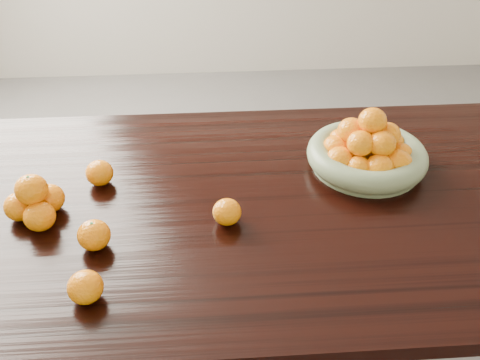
{
  "coord_description": "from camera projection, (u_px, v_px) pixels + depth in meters",
  "views": [
    {
      "loc": [
        -0.04,
        -1.14,
        1.63
      ],
      "look_at": [
        0.04,
        -0.02,
        0.83
      ],
      "focal_mm": 40.0,
      "sensor_mm": 36.0,
      "label": 1
    }
  ],
  "objects": [
    {
      "name": "loose_orange_3",
      "position": [
        99.0,
        173.0,
        1.48
      ],
      "size": [
        0.08,
        0.08,
        0.07
      ],
      "primitive_type": "ellipsoid",
      "color": "orange",
      "rests_on": "dining_table"
    },
    {
      "name": "fruit_bowl",
      "position": [
        367.0,
        151.0,
        1.54
      ],
      "size": [
        0.35,
        0.35,
        0.19
      ],
      "rotation": [
        0.0,
        0.0,
        -0.4
      ],
      "color": "gray",
      "rests_on": "dining_table"
    },
    {
      "name": "loose_orange_1",
      "position": [
        85.0,
        287.0,
        1.13
      ],
      "size": [
        0.08,
        0.08,
        0.07
      ],
      "primitive_type": "ellipsoid",
      "color": "orange",
      "rests_on": "dining_table"
    },
    {
      "name": "loose_orange_0",
      "position": [
        94.0,
        235.0,
        1.27
      ],
      "size": [
        0.08,
        0.08,
        0.07
      ],
      "primitive_type": "ellipsoid",
      "color": "orange",
      "rests_on": "dining_table"
    },
    {
      "name": "orange_pyramid",
      "position": [
        35.0,
        202.0,
        1.35
      ],
      "size": [
        0.15,
        0.15,
        0.13
      ],
      "rotation": [
        0.0,
        0.0,
        0.42
      ],
      "color": "orange",
      "rests_on": "dining_table"
    },
    {
      "name": "dining_table",
      "position": [
        225.0,
        226.0,
        1.49
      ],
      "size": [
        2.0,
        1.0,
        0.75
      ],
      "color": "black",
      "rests_on": "ground"
    },
    {
      "name": "loose_orange_2",
      "position": [
        227.0,
        212.0,
        1.34
      ],
      "size": [
        0.07,
        0.07,
        0.07
      ],
      "primitive_type": "ellipsoid",
      "color": "orange",
      "rests_on": "dining_table"
    }
  ]
}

